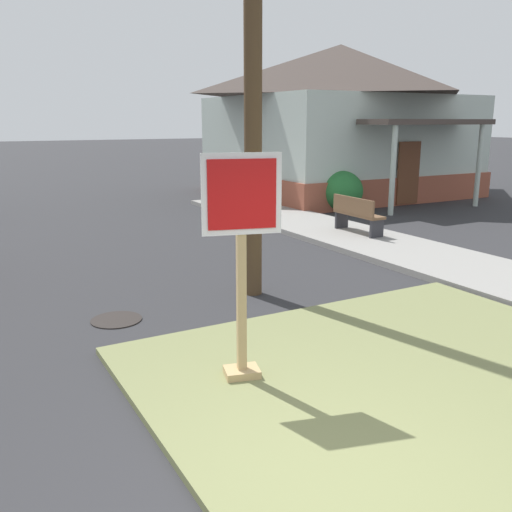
{
  "coord_description": "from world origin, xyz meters",
  "views": [
    {
      "loc": [
        -2.14,
        -2.72,
        2.69
      ],
      "look_at": [
        1.29,
        3.42,
        0.97
      ],
      "focal_mm": 38.9,
      "sensor_mm": 36.0,
      "label": 1
    }
  ],
  "objects": [
    {
      "name": "corner_house",
      "position": [
        10.96,
        14.39,
        2.77
      ],
      "size": [
        8.47,
        9.11,
        5.39
      ],
      "color": "brown",
      "rests_on": "ground"
    },
    {
      "name": "stop_sign",
      "position": [
        0.35,
        2.03,
        1.25
      ],
      "size": [
        0.77,
        0.36,
        2.32
      ],
      "color": "tan",
      "rests_on": "grass_corner_patch"
    },
    {
      "name": "manhole_cover",
      "position": [
        -0.3,
        4.56,
        0.01
      ],
      "size": [
        0.7,
        0.7,
        0.02
      ],
      "primitive_type": "cylinder",
      "color": "black",
      "rests_on": "ground"
    },
    {
      "name": "grass_corner_patch",
      "position": [
        1.99,
        1.28,
        0.04
      ],
      "size": [
        5.63,
        4.51,
        0.08
      ],
      "primitive_type": "cube",
      "color": "olive",
      "rests_on": "ground"
    },
    {
      "name": "ground_plane",
      "position": [
        0.0,
        0.0,
        0.0
      ],
      "size": [
        160.0,
        160.0,
        0.0
      ],
      "primitive_type": "plane",
      "color": "#2B2B2D"
    },
    {
      "name": "shrub_near_porch",
      "position": [
        8.36,
        10.75,
        0.61
      ],
      "size": [
        1.32,
        1.32,
        1.23
      ],
      "primitive_type": "ellipsoid",
      "color": "#266D32",
      "rests_on": "ground"
    },
    {
      "name": "street_bench",
      "position": [
        6.19,
        7.34,
        0.58
      ],
      "size": [
        0.44,
        1.48,
        0.85
      ],
      "color": "brown",
      "rests_on": "sidewalk_strip"
    },
    {
      "name": "sidewalk_strip",
      "position": [
        6.01,
        5.63,
        0.06
      ],
      "size": [
        2.2,
        17.37,
        0.12
      ],
      "primitive_type": "cube",
      "color": "gray",
      "rests_on": "ground"
    }
  ]
}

